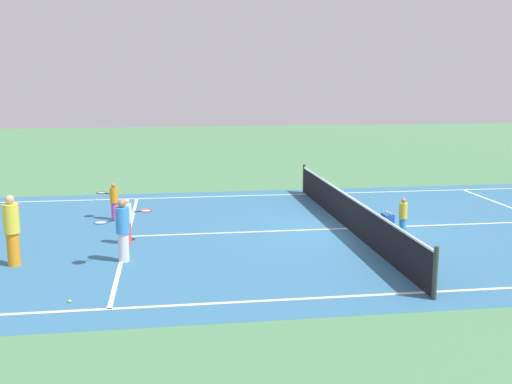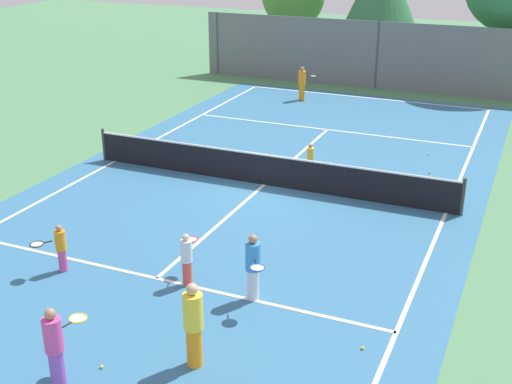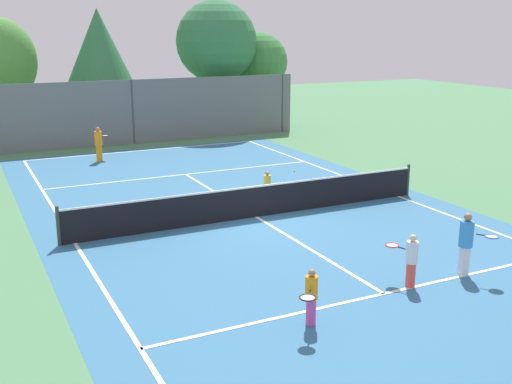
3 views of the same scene
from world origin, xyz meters
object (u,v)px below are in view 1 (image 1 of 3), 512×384
Objects in this scene: player_5 at (122,230)px; tennis_ball_3 at (96,199)px; player_2 at (12,230)px; tennis_ball_4 at (369,197)px; player_1 at (128,220)px; player_3 at (403,217)px; ball_crate at (388,220)px; tennis_ball_1 at (367,241)px; player_4 at (113,200)px; tennis_ball_0 at (70,301)px.

player_5 is 23.19× the size of tennis_ball_3.
player_2 reaches higher than tennis_ball_4.
player_2 is at bearing -91.39° from player_5.
player_1 is 3.02m from player_2.
player_2 is at bearing -82.80° from player_3.
tennis_ball_3 is 1.00× the size of tennis_ball_4.
player_5 reaches higher than ball_crate.
tennis_ball_1 is (0.52, -1.21, -0.52)m from player_3.
tennis_ball_1 is at bearing 61.71° from player_4.
player_5 is at bearing -79.99° from player_3.
player_3 is 7.73m from player_5.
tennis_ball_1 is at bearing 48.48° from tennis_ball_3.
ball_crate is at bearing 76.41° from player_4.
player_2 reaches higher than player_1.
player_1 is at bearing -92.07° from player_3.
player_4 reaches higher than player_3.
player_4 is at bearing -76.68° from tennis_ball_4.
player_4 is 17.69× the size of tennis_ball_3.
tennis_ball_1 is (1.78, -1.24, -0.15)m from ball_crate.
player_5 is at bearing -1.05° from player_1.
player_4 is 3.42m from tennis_ball_3.
player_1 is 0.81× the size of player_5.
player_5 reaches higher than tennis_ball_0.
tennis_ball_1 is 10.59m from tennis_ball_3.
ball_crate is at bearing 60.24° from tennis_ball_3.
player_5 reaches higher than player_1.
tennis_ball_1 is (-0.76, 8.95, -0.84)m from player_2.
player_5 is (4.60, 0.61, 0.18)m from player_4.
player_3 is 0.71× the size of player_5.
player_5 is 23.19× the size of tennis_ball_1.
player_2 is 25.78× the size of tennis_ball_0.
ball_crate is at bearing 104.00° from player_2.
ball_crate reaches higher than tennis_ball_4.
player_2 reaches higher than tennis_ball_1.
ball_crate is 4.24m from tennis_ball_4.
player_3 is 9.38m from tennis_ball_0.
tennis_ball_4 is (-5.13, 8.46, -0.62)m from player_1.
player_5 is 6.50m from tennis_ball_1.
tennis_ball_4 is at bearing 135.16° from tennis_ball_0.
tennis_ball_0 is at bearing -2.02° from player_4.
player_4 is at bearing 177.98° from tennis_ball_0.
player_2 reaches higher than player_3.
player_4 is at bearing -111.60° from player_3.
player_4 is (-3.25, -8.22, 0.05)m from player_3.
tennis_ball_4 is (1.09, 10.01, 0.00)m from tennis_ball_3.
tennis_ball_0 is 1.00× the size of tennis_ball_4.
ball_crate is at bearing 121.70° from tennis_ball_0.
player_1 is 4.41m from tennis_ball_0.
player_1 reaches higher than tennis_ball_1.
player_3 is 2.55× the size of ball_crate.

